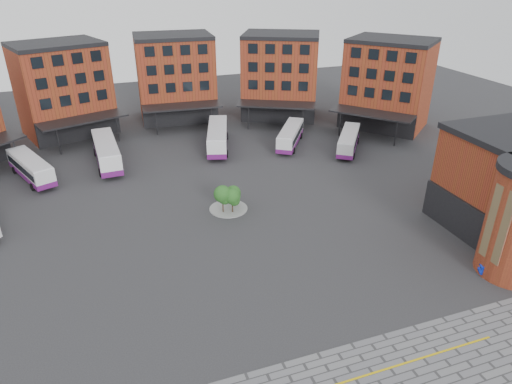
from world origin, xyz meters
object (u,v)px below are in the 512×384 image
object	(u,v)px
bus_f	(349,140)
bus_c	(107,152)
bus_d	(218,137)
tree_island	(229,197)
blue_car	(505,268)
bus_b	(31,168)
bus_e	(290,135)

from	to	relation	value
bus_f	bus_c	bearing A→B (deg)	-154.90
bus_d	tree_island	bearing A→B (deg)	-85.05
tree_island	blue_car	xyz separation A→B (m)	(20.16, -19.86, -1.05)
bus_b	bus_f	xyz separation A→B (m)	(44.20, -4.71, -0.09)
bus_d	bus_c	bearing A→B (deg)	-160.48
bus_e	bus_f	size ratio (longest dim) A/B	1.04
bus_b	bus_e	xyz separation A→B (m)	(36.78, 0.17, -0.06)
bus_b	bus_c	xyz separation A→B (m)	(9.61, 1.87, 0.23)
tree_island	bus_e	distance (m)	22.59
bus_c	bus_d	bearing A→B (deg)	0.34
bus_f	blue_car	bearing A→B (deg)	-57.94
bus_e	bus_f	world-z (taller)	bus_e
bus_c	bus_d	size ratio (longest dim) A/B	1.00
tree_island	bus_d	size ratio (longest dim) A/B	0.36
bus_e	bus_d	bearing A→B (deg)	-159.54
bus_c	bus_f	size ratio (longest dim) A/B	1.29
bus_b	bus_c	size ratio (longest dim) A/B	0.88
bus_e	bus_f	xyz separation A→B (m)	(7.42, -4.88, -0.03)
tree_island	bus_c	xyz separation A→B (m)	(-12.28, 18.70, 0.07)
bus_e	blue_car	bearing A→B (deg)	-48.08
bus_e	tree_island	bearing A→B (deg)	-97.44
bus_f	tree_island	bearing A→B (deg)	-115.61
bus_b	bus_d	distance (m)	26.02
tree_island	blue_car	bearing A→B (deg)	-44.57
bus_b	blue_car	xyz separation A→B (m)	(42.06, -36.69, -0.89)
bus_b	bus_f	world-z (taller)	bus_b
bus_c	blue_car	size ratio (longest dim) A/B	2.68
bus_e	blue_car	distance (m)	37.25
bus_f	blue_car	xyz separation A→B (m)	(-2.14, -31.98, -0.80)
bus_b	bus_e	bearing A→B (deg)	-22.85
tree_island	bus_e	world-z (taller)	tree_island
bus_c	bus_e	xyz separation A→B (m)	(27.16, -1.70, -0.29)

